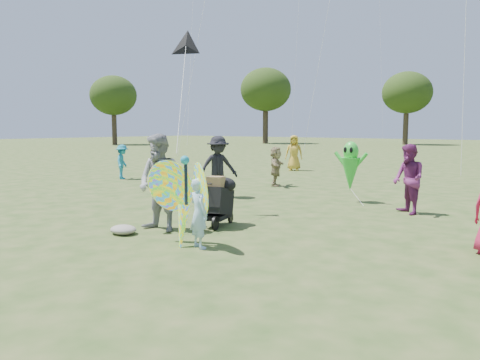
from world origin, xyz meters
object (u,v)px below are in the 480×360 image
object	(u,v)px
crowd_b	(218,167)
crowd_g	(294,153)
crowd_i	(122,162)
alien_kite	(350,168)
child_girl	(199,213)
butterfly_kite	(184,200)
crowd_d	(276,166)
jogging_stroller	(219,198)
adult_man	(160,183)
crowd_e	(409,179)

from	to	relation	value
crowd_b	crowd_g	xyz separation A→B (m)	(-2.84, 9.03, -0.06)
crowd_i	alien_kite	bearing A→B (deg)	-126.97
crowd_g	alien_kite	world-z (taller)	crowd_g
child_girl	butterfly_kite	size ratio (longest dim) A/B	0.68
crowd_d	jogging_stroller	world-z (taller)	crowd_d
adult_man	alien_kite	xyz separation A→B (m)	(1.46, 5.93, -0.03)
child_girl	adult_man	distance (m)	1.69
crowd_d	child_girl	bearing A→B (deg)	179.24
crowd_e	alien_kite	size ratio (longest dim) A/B	1.00
alien_kite	crowd_d	bearing A→B (deg)	155.08
child_girl	butterfly_kite	bearing A→B (deg)	21.68
adult_man	jogging_stroller	size ratio (longest dim) A/B	1.79
crowd_b	crowd_e	bearing A→B (deg)	-51.19
crowd_g	jogging_stroller	size ratio (longest dim) A/B	1.56
butterfly_kite	crowd_g	bearing A→B (deg)	114.06
crowd_e	alien_kite	world-z (taller)	same
child_girl	butterfly_kite	xyz separation A→B (m)	(-0.34, -0.02, 0.22)
adult_man	butterfly_kite	xyz separation A→B (m)	(1.23, -0.53, -0.17)
child_girl	alien_kite	world-z (taller)	alien_kite
crowd_e	butterfly_kite	size ratio (longest dim) A/B	0.95
crowd_b	crowd_d	distance (m)	3.34
crowd_d	jogging_stroller	xyz separation A→B (m)	(2.86, -6.51, -0.11)
crowd_i	jogging_stroller	xyz separation A→B (m)	(9.13, -4.54, -0.10)
crowd_i	crowd_e	bearing A→B (deg)	-131.36
crowd_d	adult_man	bearing A→B (deg)	170.54
crowd_b	jogging_stroller	bearing A→B (deg)	-108.08
crowd_d	butterfly_kite	size ratio (longest dim) A/B	0.78
adult_man	crowd_i	distance (m)	10.23
alien_kite	butterfly_kite	bearing A→B (deg)	-92.03
crowd_d	butterfly_kite	xyz separation A→B (m)	(3.47, -8.17, 0.12)
crowd_b	crowd_e	size ratio (longest dim) A/B	1.08
crowd_g	alien_kite	distance (m)	9.81
child_girl	crowd_e	xyz separation A→B (m)	(1.82, 5.57, 0.25)
adult_man	jogging_stroller	xyz separation A→B (m)	(0.62, 1.13, -0.39)
crowd_b	crowd_d	xyz separation A→B (m)	(-0.11, 3.33, -0.22)
child_girl	crowd_i	xyz separation A→B (m)	(-10.08, 6.18, 0.09)
child_girl	alien_kite	distance (m)	6.45
butterfly_kite	alien_kite	xyz separation A→B (m)	(0.23, 6.46, 0.13)
butterfly_kite	crowd_i	bearing A→B (deg)	147.51
crowd_b	crowd_i	size ratio (longest dim) A/B	1.32
crowd_i	jogging_stroller	distance (m)	10.20
crowd_b	crowd_g	distance (m)	9.47
adult_man	crowd_d	bearing A→B (deg)	102.99
adult_man	crowd_g	bearing A→B (deg)	107.06
child_girl	crowd_e	size ratio (longest dim) A/B	0.72
jogging_stroller	child_girl	bearing A→B (deg)	-77.61
adult_man	butterfly_kite	size ratio (longest dim) A/B	1.09
jogging_stroller	crowd_d	bearing A→B (deg)	96.18
crowd_i	butterfly_kite	distance (m)	11.54
adult_man	butterfly_kite	world-z (taller)	adult_man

